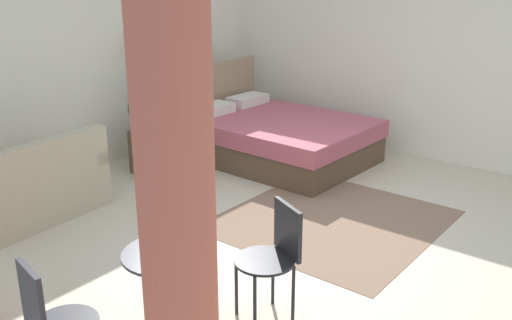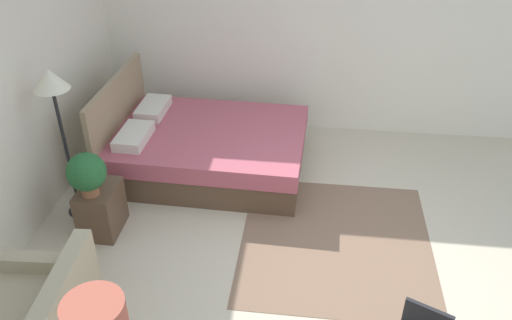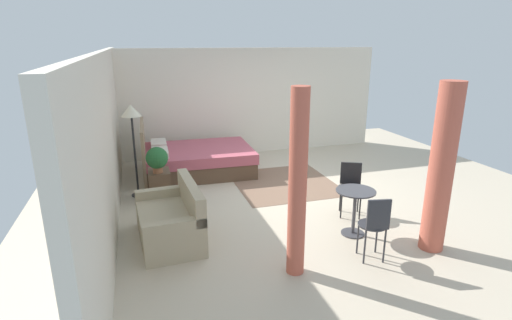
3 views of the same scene
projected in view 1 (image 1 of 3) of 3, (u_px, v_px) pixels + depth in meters
ground_plane at (316, 237)px, 5.22m from camera, size 8.69×9.47×0.02m
wall_back at (86, 62)px, 6.69m from camera, size 8.69×0.12×2.57m
wall_right at (446, 58)px, 6.92m from camera, size 0.12×6.47×2.57m
area_rug at (332, 220)px, 5.54m from camera, size 2.02×1.91×0.01m
bed at (273, 136)px, 7.25m from camera, size 1.72×2.30×1.12m
couch at (32, 189)px, 5.54m from camera, size 1.39×0.87×0.83m
nightstand at (155, 150)px, 6.81m from camera, size 0.49×0.37×0.52m
potted_plant at (144, 109)px, 6.58m from camera, size 0.38×0.38×0.46m
floor_lamp at (144, 45)px, 6.84m from camera, size 0.34×0.34×1.67m
balcony_table at (169, 283)px, 3.55m from camera, size 0.56×0.56×0.68m
cafe_chair_near_window at (275, 251)px, 3.86m from camera, size 0.55×0.55×0.84m
cafe_chair_near_couch at (51, 319)px, 3.07m from camera, size 0.43×0.43×0.88m
curtain_left at (180, 274)px, 2.37m from camera, size 0.32×0.32×2.26m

